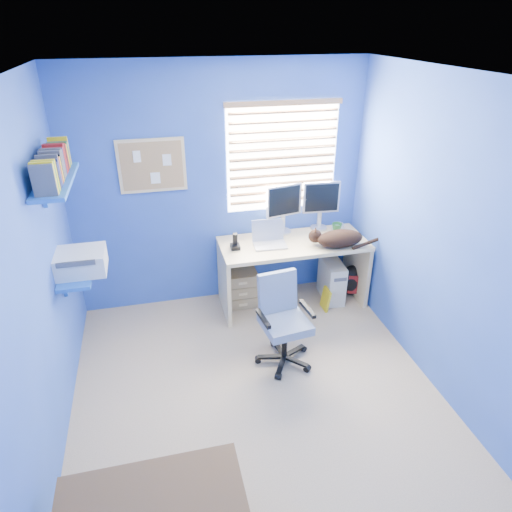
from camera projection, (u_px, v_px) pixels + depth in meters
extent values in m
cube|color=tan|center=(257.00, 392.00, 3.85)|extent=(3.00, 3.20, 0.00)
cube|color=white|center=(257.00, 76.00, 2.69)|extent=(3.00, 3.20, 0.00)
cube|color=#2C4FB1|center=(220.00, 190.00, 4.65)|extent=(3.00, 0.01, 2.50)
cube|color=#2C4FB1|center=(347.00, 440.00, 1.89)|extent=(3.00, 0.01, 2.50)
cube|color=#2C4FB1|center=(32.00, 288.00, 2.96)|extent=(0.01, 3.20, 2.50)
cube|color=#2C4FB1|center=(442.00, 241.00, 3.58)|extent=(0.01, 3.20, 2.50)
cube|color=#D9BC87|center=(292.00, 273.00, 4.90)|extent=(1.53, 0.65, 0.74)
cube|color=silver|center=(270.00, 236.00, 4.61)|extent=(0.35, 0.28, 0.22)
cube|color=silver|center=(283.00, 209.00, 4.82)|extent=(0.42, 0.20, 0.54)
cube|color=silver|center=(320.00, 206.00, 4.91)|extent=(0.41, 0.15, 0.54)
cube|color=black|center=(235.00, 241.00, 4.56)|extent=(0.09, 0.11, 0.17)
imported|color=#22642C|center=(337.00, 228.00, 4.93)|extent=(0.10, 0.09, 0.10)
cylinder|color=silver|center=(338.00, 227.00, 4.99)|extent=(0.13, 0.13, 0.07)
ellipsoid|color=black|center=(340.00, 238.00, 4.61)|extent=(0.54, 0.40, 0.17)
cube|color=beige|center=(332.00, 280.00, 5.05)|extent=(0.22, 0.45, 0.45)
cube|color=tan|center=(240.00, 287.00, 4.96)|extent=(0.35, 0.28, 0.41)
cube|color=yellow|center=(326.00, 299.00, 4.90)|extent=(0.03, 0.17, 0.24)
ellipsoid|color=black|center=(352.00, 280.00, 5.13)|extent=(0.37, 0.32, 0.36)
cylinder|color=black|center=(284.00, 359.00, 4.18)|extent=(0.54, 0.54, 0.06)
cylinder|color=black|center=(285.00, 342.00, 4.09)|extent=(0.06, 0.06, 0.32)
cube|color=#7989A3|center=(285.00, 324.00, 4.00)|extent=(0.44, 0.44, 0.08)
cube|color=#7989A3|center=(277.00, 291.00, 4.05)|extent=(0.36, 0.10, 0.37)
cube|color=white|center=(282.00, 157.00, 4.63)|extent=(1.15, 0.01, 1.10)
cube|color=#B87E52|center=(283.00, 158.00, 4.61)|extent=(1.10, 0.03, 1.00)
cube|color=#D9BC87|center=(152.00, 166.00, 4.36)|extent=(0.64, 0.02, 0.52)
cube|color=tan|center=(152.00, 166.00, 4.35)|extent=(0.58, 0.01, 0.46)
cube|color=blue|center=(77.00, 273.00, 3.79)|extent=(0.26, 0.55, 0.03)
cube|color=silver|center=(79.00, 262.00, 3.74)|extent=(0.42, 0.34, 0.18)
cube|color=blue|center=(56.00, 181.00, 3.41)|extent=(0.24, 0.90, 0.03)
cube|color=navy|center=(51.00, 165.00, 3.35)|extent=(0.15, 0.80, 0.22)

